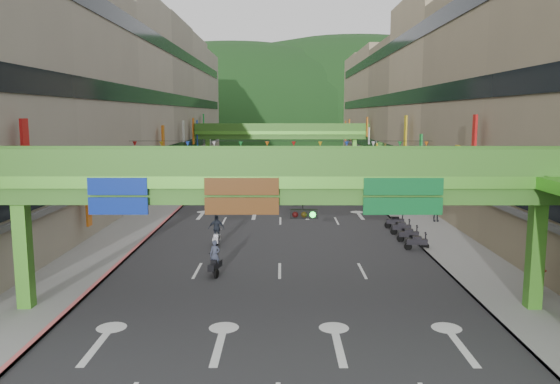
{
  "coord_description": "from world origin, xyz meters",
  "views": [
    {
      "loc": [
        0.11,
        -16.79,
        8.48
      ],
      "look_at": [
        0.0,
        18.0,
        3.5
      ],
      "focal_mm": 35.0,
      "sensor_mm": 36.0,
      "label": 1
    }
  ],
  "objects": [
    {
      "name": "scooter_rider_near",
      "position": [
        -3.42,
        11.2,
        0.87
      ],
      "size": [
        0.73,
        1.58,
        1.9
      ],
      "color": "black",
      "rests_on": "ground"
    },
    {
      "name": "curb_right",
      "position": [
        9.1,
        50.0,
        0.09
      ],
      "size": [
        0.2,
        140.0,
        0.18
      ],
      "primitive_type": "cube",
      "color": "gray",
      "rests_on": "ground"
    },
    {
      "name": "road_slab",
      "position": [
        0.0,
        50.0,
        0.01
      ],
      "size": [
        18.0,
        140.0,
        0.02
      ],
      "primitive_type": "cube",
      "color": "#28282B",
      "rests_on": "ground"
    },
    {
      "name": "hill_right",
      "position": [
        25.0,
        180.0,
        0.0
      ],
      "size": [
        208.0,
        176.0,
        128.0
      ],
      "primitive_type": "ellipsoid",
      "color": "#1C4419",
      "rests_on": "ground"
    },
    {
      "name": "scooter_rider_far",
      "position": [
        -0.07,
        42.71,
        1.13
      ],
      "size": [
        0.92,
        1.6,
        2.21
      ],
      "color": "maroon",
      "rests_on": "ground"
    },
    {
      "name": "pedestrian_dark",
      "position": [
        12.18,
        25.22,
        0.89
      ],
      "size": [
        1.05,
        0.45,
        1.78
      ],
      "primitive_type": "imported",
      "rotation": [
        0.0,
        0.0,
        -0.02
      ],
      "color": "black",
      "rests_on": "ground"
    },
    {
      "name": "building_row_right",
      "position": [
        18.93,
        50.0,
        9.46
      ],
      "size": [
        12.8,
        95.0,
        19.0
      ],
      "color": "gray",
      "rests_on": "ground"
    },
    {
      "name": "sidewalk_right",
      "position": [
        11.0,
        50.0,
        0.07
      ],
      "size": [
        4.0,
        140.0,
        0.15
      ],
      "primitive_type": "cube",
      "color": "gray",
      "rests_on": "ground"
    },
    {
      "name": "overpass_far",
      "position": [
        0.0,
        65.0,
        5.4
      ],
      "size": [
        28.0,
        2.2,
        7.1
      ],
      "color": "#4C9E2D",
      "rests_on": "ground"
    },
    {
      "name": "bunting_string",
      "position": [
        0.0,
        30.0,
        5.96
      ],
      "size": [
        26.0,
        0.36,
        0.47
      ],
      "color": "black",
      "rests_on": "ground"
    },
    {
      "name": "pedestrian_red",
      "position": [
        12.2,
        8.0,
        0.93
      ],
      "size": [
        1.13,
        1.04,
        1.86
      ],
      "primitive_type": "imported",
      "rotation": [
        0.0,
        0.0,
        0.49
      ],
      "color": "#A43320",
      "rests_on": "ground"
    },
    {
      "name": "scooter_rider_left",
      "position": [
        -4.08,
        17.43,
        1.06
      ],
      "size": [
        1.03,
        1.6,
        2.1
      ],
      "color": "#A09FA9",
      "rests_on": "ground"
    },
    {
      "name": "building_row_left",
      "position": [
        -18.93,
        50.0,
        9.46
      ],
      "size": [
        12.8,
        95.0,
        19.0
      ],
      "color": "#9E937F",
      "rests_on": "ground"
    },
    {
      "name": "scooter_rider_mid",
      "position": [
        1.45,
        34.49,
        1.07
      ],
      "size": [
        0.84,
        1.6,
        2.07
      ],
      "color": "black",
      "rests_on": "ground"
    },
    {
      "name": "car_silver",
      "position": [
        -7.0,
        47.5,
        0.65
      ],
      "size": [
        2.02,
        4.11,
        1.29
      ],
      "primitive_type": "imported",
      "rotation": [
        0.0,
        0.0,
        -0.17
      ],
      "color": "#B5B7BD",
      "rests_on": "ground"
    },
    {
      "name": "pedestrian_blue",
      "position": [
        12.2,
        35.29,
        0.81
      ],
      "size": [
        0.85,
        0.65,
        1.61
      ],
      "primitive_type": "imported",
      "rotation": [
        0.0,
        0.0,
        2.9
      ],
      "color": "#383C5B",
      "rests_on": "ground"
    },
    {
      "name": "sidewalk_left",
      "position": [
        -11.0,
        50.0,
        0.07
      ],
      "size": [
        4.0,
        140.0,
        0.15
      ],
      "primitive_type": "cube",
      "color": "gray",
      "rests_on": "ground"
    },
    {
      "name": "curb_left",
      "position": [
        -9.1,
        50.0,
        0.09
      ],
      "size": [
        0.2,
        140.0,
        0.18
      ],
      "primitive_type": "cube",
      "color": "#CC5959",
      "rests_on": "ground"
    },
    {
      "name": "ground",
      "position": [
        0.0,
        0.0,
        0.0
      ],
      "size": [
        320.0,
        320.0,
        0.0
      ],
      "primitive_type": "plane",
      "color": "black",
      "rests_on": "ground"
    },
    {
      "name": "overpass_near",
      "position": [
        0.93,
        5.38,
        5.21
      ],
      "size": [
        28.0,
        12.27,
        7.1
      ],
      "color": "#4C9E2D",
      "rests_on": "ground"
    },
    {
      "name": "parked_scooter_row",
      "position": [
        8.6,
        19.95,
        0.52
      ],
      "size": [
        1.6,
        7.15,
        1.08
      ],
      "color": "black",
      "rests_on": "ground"
    },
    {
      "name": "car_yellow",
      "position": [
        4.91,
        40.97,
        0.71
      ],
      "size": [
        2.11,
        4.32,
        1.42
      ],
      "primitive_type": "imported",
      "rotation": [
        0.0,
        0.0,
        -0.11
      ],
      "color": "gold",
      "rests_on": "ground"
    },
    {
      "name": "hill_left",
      "position": [
        -15.0,
        160.0,
        0.0
      ],
      "size": [
        168.0,
        140.0,
        112.0
      ],
      "primitive_type": "ellipsoid",
      "color": "#1C4419",
      "rests_on": "ground"
    }
  ]
}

